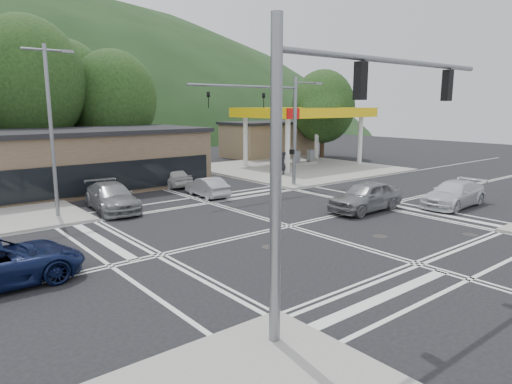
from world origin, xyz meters
TOP-DOWN VIEW (x-y plane):
  - ground at (0.00, 0.00)m, footprint 120.00×120.00m
  - sidewalk_ne at (15.00, 15.00)m, footprint 16.00×16.00m
  - gas_station_canopy at (16.99, 15.99)m, footprint 12.32×8.34m
  - convenience_store at (20.00, 25.00)m, footprint 10.00×6.00m
  - commercial_row at (-8.00, 17.00)m, footprint 24.00×8.00m
  - tree_n_b at (-6.00, 24.00)m, footprint 9.00×9.00m
  - tree_n_c at (1.00, 24.00)m, footprint 7.60×7.60m
  - tree_n_e at (-2.00, 28.00)m, footprint 8.40×8.40m
  - tree_ne at (24.00, 20.00)m, footprint 7.20×7.20m
  - streetlight_nw at (-8.44, 9.00)m, footprint 2.50×0.25m
  - signal_mast_ne at (6.95, 8.20)m, footprint 11.65×0.30m
  - signal_mast_sw at (-6.39, -8.20)m, footprint 9.14×0.28m
  - car_grey_center at (5.71, -0.30)m, footprint 5.04×2.11m
  - car_silver_east at (10.76, -2.88)m, footprint 5.28×2.32m
  - car_queue_a at (1.00, 9.00)m, footprint 1.68×4.03m
  - car_queue_b at (1.00, 14.00)m, footprint 1.73×4.29m
  - car_northbound at (-5.50, 9.00)m, footprint 2.79×5.61m
  - pedestrian at (10.91, 12.38)m, footprint 0.84×0.79m

SIDE VIEW (x-z plane):
  - ground at x=0.00m, z-range 0.00..0.00m
  - sidewalk_ne at x=15.00m, z-range 0.00..0.15m
  - car_queue_a at x=1.00m, z-range 0.00..1.30m
  - car_queue_b at x=1.00m, z-range 0.00..1.46m
  - car_silver_east at x=10.76m, z-range 0.00..1.51m
  - car_northbound at x=-5.50m, z-range 0.00..1.56m
  - car_grey_center at x=5.71m, z-range 0.00..1.70m
  - pedestrian at x=10.91m, z-range 0.15..2.09m
  - convenience_store at x=20.00m, z-range 0.00..3.80m
  - commercial_row at x=-8.00m, z-range 0.00..4.00m
  - gas_station_canopy at x=16.99m, z-range 2.17..7.92m
  - streetlight_nw at x=-8.44m, z-range 0.55..9.55m
  - signal_mast_ne at x=6.95m, z-range 1.07..9.07m
  - signal_mast_sw at x=-6.39m, z-range 1.12..9.12m
  - tree_ne at x=24.00m, z-range 0.85..10.84m
  - tree_n_c at x=1.00m, z-range 1.06..11.93m
  - tree_n_e at x=-2.00m, z-range 1.15..13.13m
  - tree_n_b at x=-6.00m, z-range 1.30..14.28m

